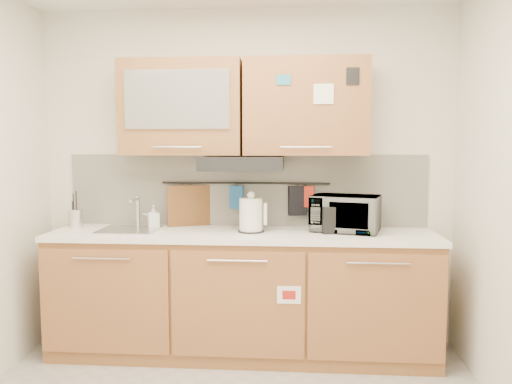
# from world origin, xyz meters

# --- Properties ---
(wall_back) EXTENTS (3.20, 0.00, 3.20)m
(wall_back) POSITION_xyz_m (0.00, 1.50, 1.30)
(wall_back) COLOR silver
(wall_back) RESTS_ON ground
(base_cabinet) EXTENTS (2.80, 0.64, 0.88)m
(base_cabinet) POSITION_xyz_m (0.00, 1.19, 0.41)
(base_cabinet) COLOR #935F34
(base_cabinet) RESTS_ON floor
(countertop) EXTENTS (2.82, 0.62, 0.04)m
(countertop) POSITION_xyz_m (0.00, 1.19, 0.90)
(countertop) COLOR white
(countertop) RESTS_ON base_cabinet
(backsplash) EXTENTS (2.80, 0.02, 0.56)m
(backsplash) POSITION_xyz_m (0.00, 1.49, 1.20)
(backsplash) COLOR silver
(backsplash) RESTS_ON countertop
(upper_cabinets) EXTENTS (1.82, 0.37, 0.70)m
(upper_cabinets) POSITION_xyz_m (-0.00, 1.32, 1.83)
(upper_cabinets) COLOR #935F34
(upper_cabinets) RESTS_ON wall_back
(range_hood) EXTENTS (0.60, 0.46, 0.10)m
(range_hood) POSITION_xyz_m (0.00, 1.25, 1.42)
(range_hood) COLOR black
(range_hood) RESTS_ON upper_cabinets
(sink) EXTENTS (0.42, 0.40, 0.26)m
(sink) POSITION_xyz_m (-0.85, 1.21, 0.92)
(sink) COLOR silver
(sink) RESTS_ON countertop
(utensil_rail) EXTENTS (1.30, 0.02, 0.02)m
(utensil_rail) POSITION_xyz_m (0.00, 1.45, 1.26)
(utensil_rail) COLOR black
(utensil_rail) RESTS_ON backsplash
(utensil_crock) EXTENTS (0.13, 0.13, 0.28)m
(utensil_crock) POSITION_xyz_m (-1.30, 1.29, 0.99)
(utensil_crock) COLOR silver
(utensil_crock) RESTS_ON countertop
(kettle) EXTENTS (0.22, 0.19, 0.30)m
(kettle) POSITION_xyz_m (0.07, 1.19, 1.04)
(kettle) COLOR white
(kettle) RESTS_ON countertop
(toaster) EXTENTS (0.28, 0.19, 0.20)m
(toaster) POSITION_xyz_m (0.71, 1.21, 1.02)
(toaster) COLOR black
(toaster) RESTS_ON countertop
(microwave) EXTENTS (0.55, 0.45, 0.27)m
(microwave) POSITION_xyz_m (0.76, 1.27, 1.05)
(microwave) COLOR #999999
(microwave) RESTS_ON countertop
(soap_bottle) EXTENTS (0.11, 0.11, 0.18)m
(soap_bottle) POSITION_xyz_m (-0.70, 1.33, 1.01)
(soap_bottle) COLOR #999999
(soap_bottle) RESTS_ON countertop
(cutting_board) EXTENTS (0.35, 0.16, 0.45)m
(cutting_board) POSITION_xyz_m (-0.43, 1.44, 1.02)
(cutting_board) COLOR brown
(cutting_board) RESTS_ON utensil_rail
(oven_mitt) EXTENTS (0.11, 0.05, 0.18)m
(oven_mitt) POSITION_xyz_m (-0.07, 1.44, 1.15)
(oven_mitt) COLOR #21589A
(oven_mitt) RESTS_ON utensil_rail
(dark_pouch) EXTENTS (0.15, 0.08, 0.23)m
(dark_pouch) POSITION_xyz_m (0.41, 1.44, 1.13)
(dark_pouch) COLOR black
(dark_pouch) RESTS_ON utensil_rail
(pot_holder) EXTENTS (0.13, 0.05, 0.16)m
(pot_holder) POSITION_xyz_m (0.47, 1.44, 1.16)
(pot_holder) COLOR #AE2517
(pot_holder) RESTS_ON utensil_rail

